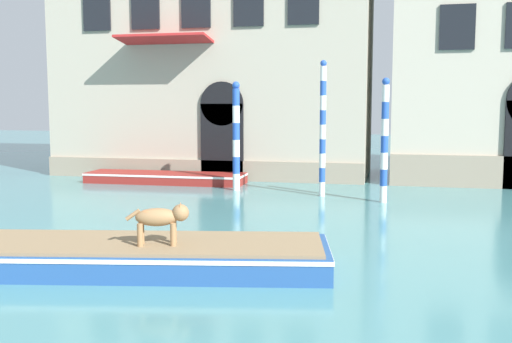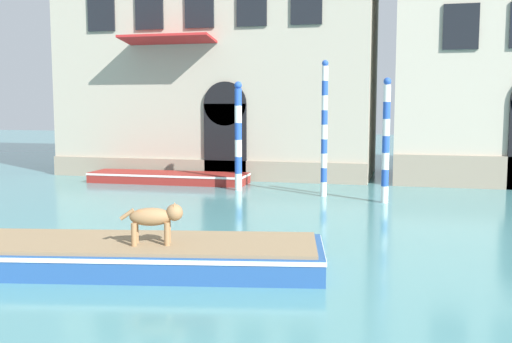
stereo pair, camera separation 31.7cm
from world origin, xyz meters
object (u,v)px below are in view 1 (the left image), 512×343
at_px(dog_on_deck, 161,218).
at_px(mooring_pole_2, 236,136).
at_px(boat_foreground, 103,254).
at_px(boat_moored_near_palazzo, 166,178).
at_px(mooring_pole_1, 323,128).
at_px(mooring_pole_0, 385,140).

distance_m(dog_on_deck, mooring_pole_2, 11.04).
relative_size(boat_foreground, boat_moored_near_palazzo, 1.38).
relative_size(dog_on_deck, mooring_pole_1, 0.25).
xyz_separation_m(boat_foreground, mooring_pole_2, (-0.21, 10.89, 1.74)).
relative_size(boat_moored_near_palazzo, mooring_pole_0, 1.62).
distance_m(boat_moored_near_palazzo, mooring_pole_0, 9.38).
bearing_deg(mooring_pole_0, boat_foreground, -118.98).
xyz_separation_m(boat_foreground, mooring_pole_0, (5.17, 9.33, 1.74)).
distance_m(boat_foreground, mooring_pole_0, 10.81).
relative_size(boat_foreground, dog_on_deck, 7.83).
height_order(boat_foreground, boat_moored_near_palazzo, boat_foreground).
bearing_deg(mooring_pole_1, dog_on_deck, -100.11).
bearing_deg(mooring_pole_0, mooring_pole_1, 157.19).
height_order(boat_moored_near_palazzo, mooring_pole_0, mooring_pole_0).
height_order(boat_moored_near_palazzo, mooring_pole_1, mooring_pole_1).
relative_size(mooring_pole_0, mooring_pole_1, 0.86).
relative_size(dog_on_deck, mooring_pole_2, 0.29).
distance_m(mooring_pole_0, mooring_pole_1, 2.31).
distance_m(boat_moored_near_palazzo, mooring_pole_1, 7.25).
height_order(dog_on_deck, mooring_pole_1, mooring_pole_1).
height_order(boat_moored_near_palazzo, mooring_pole_2, mooring_pole_2).
bearing_deg(mooring_pole_1, boat_moored_near_palazzo, 162.84).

